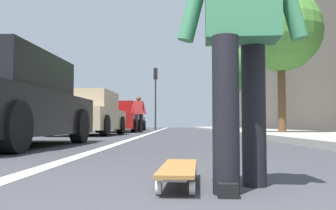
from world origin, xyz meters
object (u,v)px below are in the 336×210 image
(skater_person, at_px, (241,20))
(traffic_light, at_px, (156,87))
(street_tree_mid, at_px, (281,31))
(pedestrian_distant, at_px, (139,112))
(skateboard, at_px, (179,169))
(parked_car_far, at_px, (119,118))
(parked_car_near, at_px, (2,102))
(street_tree_far, at_px, (236,70))
(parked_car_mid, at_px, (88,114))
(parked_car_end, at_px, (131,119))

(skater_person, xyz_separation_m, traffic_light, (24.60, 1.86, 2.15))
(traffic_light, xyz_separation_m, street_tree_mid, (-15.06, -4.81, 0.23))
(skater_person, distance_m, pedestrian_distant, 14.68)
(skater_person, bearing_deg, skateboard, 66.70)
(parked_car_far, bearing_deg, traffic_light, -9.03)
(skater_person, xyz_separation_m, parked_car_near, (3.79, 3.16, -0.22))
(street_tree_far, bearing_deg, pedestrian_distant, 127.30)
(skateboard, xyz_separation_m, street_tree_far, (18.19, -3.29, 3.29))
(parked_car_near, bearing_deg, parked_car_mid, 1.84)
(parked_car_far, distance_m, pedestrian_distant, 2.05)
(skater_person, distance_m, traffic_light, 24.76)
(traffic_light, bearing_deg, street_tree_mid, -162.30)
(skateboard, height_order, parked_car_end, parked_car_end)
(pedestrian_distant, bearing_deg, skater_person, -171.95)
(skateboard, bearing_deg, skater_person, -113.30)
(skateboard, bearing_deg, street_tree_mid, -19.34)
(parked_car_far, distance_m, street_tree_far, 7.02)
(street_tree_far, height_order, pedestrian_distant, street_tree_far)
(parked_car_far, bearing_deg, skater_person, -168.87)
(traffic_light, xyz_separation_m, pedestrian_distant, (-10.07, 0.20, -2.14))
(parked_car_near, height_order, pedestrian_distant, pedestrian_distant)
(parked_car_far, height_order, traffic_light, traffic_light)
(skateboard, bearing_deg, parked_car_mid, 16.31)
(parked_car_mid, bearing_deg, skateboard, -163.69)
(street_tree_far, distance_m, pedestrian_distant, 6.75)
(parked_car_end, xyz_separation_m, pedestrian_distant, (-7.85, -1.33, 0.23))
(skater_person, xyz_separation_m, parked_car_far, (16.23, 3.19, -0.23))
(skateboard, xyz_separation_m, skater_person, (-0.15, -0.35, 0.84))
(parked_car_near, xyz_separation_m, parked_car_mid, (6.70, 0.22, 0.00))
(skater_person, distance_m, parked_car_near, 4.93)
(parked_car_end, height_order, street_tree_mid, street_tree_mid)
(parked_car_mid, height_order, street_tree_mid, street_tree_mid)
(parked_car_far, relative_size, parked_car_end, 1.01)
(parked_car_near, height_order, parked_car_end, parked_car_near)
(skater_person, height_order, parked_car_end, skater_person)
(parked_car_near, distance_m, parked_car_far, 12.44)
(skater_person, relative_size, parked_car_mid, 0.39)
(parked_car_near, relative_size, parked_car_far, 0.96)
(parked_car_far, bearing_deg, parked_car_mid, 178.19)
(parked_car_end, xyz_separation_m, traffic_light, (2.21, -1.52, 2.37))
(pedestrian_distant, bearing_deg, traffic_light, -1.11)
(skateboard, distance_m, parked_car_far, 16.34)
(parked_car_mid, height_order, traffic_light, traffic_light)
(parked_car_far, height_order, parked_car_end, parked_car_end)
(parked_car_end, height_order, pedestrian_distant, pedestrian_distant)
(parked_car_mid, bearing_deg, street_tree_far, -38.82)
(street_tree_mid, relative_size, street_tree_far, 1.00)
(skater_person, relative_size, parked_car_near, 0.37)
(parked_car_far, bearing_deg, pedestrian_distant, -146.17)
(parked_car_mid, bearing_deg, pedestrian_distant, -18.03)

